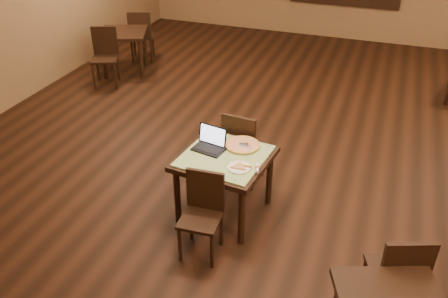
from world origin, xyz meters
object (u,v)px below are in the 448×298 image
at_px(laptop, 211,142).
at_px(other_table_c_chair_far, 398,272).
at_px(pizza_pan, 242,146).
at_px(other_table_b_chair_far, 141,33).
at_px(other_table_b_chair_near, 105,53).
at_px(chair_main_far, 242,145).
at_px(chair_main_near, 203,209).
at_px(tiled_table, 225,163).
at_px(other_table_b, 123,39).

bearing_deg(laptop, other_table_c_chair_far, -15.16).
height_order(pizza_pan, other_table_b_chair_far, other_table_b_chair_far).
bearing_deg(other_table_b_chair_near, chair_main_far, -55.41).
bearing_deg(other_table_b_chair_far, chair_main_far, 111.66).
relative_size(chair_main_near, other_table_b_chair_far, 0.89).
distance_m(chair_main_near, laptop, 0.82).
relative_size(chair_main_far, pizza_pan, 2.67).
relative_size(tiled_table, chair_main_far, 1.05).
bearing_deg(pizza_pan, laptop, -156.90).
bearing_deg(pizza_pan, chair_main_near, -98.28).
distance_m(tiled_table, chair_main_near, 0.64).
relative_size(other_table_b_chair_near, other_table_c_chair_far, 1.06).
relative_size(tiled_table, other_table_b_chair_far, 1.02).
relative_size(chair_main_near, chair_main_far, 0.92).
bearing_deg(other_table_b_chair_near, pizza_pan, -58.74).
xyz_separation_m(chair_main_near, laptop, (-0.19, 0.73, 0.32)).
xyz_separation_m(other_table_b_chair_near, other_table_b_chair_far, (0.07, 1.18, 0.00)).
xyz_separation_m(tiled_table, other_table_c_chair_far, (1.84, -0.88, -0.13)).
bearing_deg(other_table_b_chair_far, tiled_table, 106.88).
distance_m(chair_main_near, chair_main_far, 1.24).
bearing_deg(pizza_pan, other_table_b_chair_near, 143.15).
bearing_deg(chair_main_far, other_table_b_chair_far, -41.27).
bearing_deg(pizza_pan, tiled_table, -116.57).
height_order(chair_main_far, pizza_pan, chair_main_far).
height_order(tiled_table, other_table_b_chair_near, other_table_b_chair_near).
relative_size(other_table_b, other_table_b_chair_near, 1.07).
bearing_deg(other_table_b_chair_near, tiled_table, -62.33).
relative_size(chair_main_far, laptop, 2.61).
xyz_separation_m(tiled_table, laptop, (-0.20, 0.10, 0.16)).
distance_m(chair_main_near, other_table_b_chair_near, 4.64).
bearing_deg(chair_main_near, other_table_b, 124.79).
bearing_deg(chair_main_near, laptop, 101.01).
relative_size(laptop, other_table_c_chair_far, 0.39).
distance_m(tiled_table, laptop, 0.28).
relative_size(laptop, other_table_b, 0.35).
relative_size(chair_main_near, other_table_b, 0.83).
bearing_deg(other_table_b_chair_far, pizza_pan, 109.73).
distance_m(laptop, other_table_c_chair_far, 2.28).
relative_size(other_table_b_chair_far, other_table_c_chair_far, 1.06).
xyz_separation_m(chair_main_near, pizza_pan, (0.13, 0.86, 0.26)).
height_order(chair_main_far, other_table_b_chair_far, other_table_b_chair_far).
xyz_separation_m(tiled_table, chair_main_far, (-0.01, 0.62, -0.11)).
bearing_deg(other_table_c_chair_far, chair_main_near, -28.65).
relative_size(chair_main_near, laptop, 2.40).
height_order(other_table_b_chair_near, other_table_c_chair_far, other_table_b_chair_near).
xyz_separation_m(pizza_pan, other_table_c_chair_far, (1.72, -1.12, -0.23)).
distance_m(other_table_b_chair_near, other_table_c_chair_far, 6.21).
distance_m(chair_main_near, other_table_b, 5.06).
distance_m(tiled_table, other_table_b, 4.60).
distance_m(chair_main_far, laptop, 0.61).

